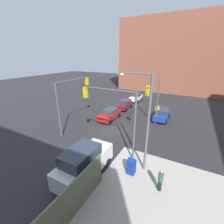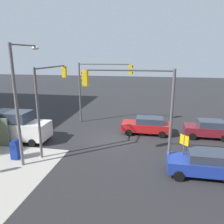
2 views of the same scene
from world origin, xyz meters
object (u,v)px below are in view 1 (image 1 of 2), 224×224
(van_white_delivery, at_px, (84,162))
(mailbox_blue, at_px, (131,166))
(traffic_signal_nw_corner, at_px, (154,95))
(hatchback_maroon, at_px, (124,104))
(hatchback_white, at_px, (136,97))
(traffic_signal_se_corner, at_px, (71,95))
(coupe_red, at_px, (110,114))
(street_lamp_corner, at_px, (144,117))
(coupe_blue, at_px, (162,114))
(traffic_signal_ne_corner, at_px, (113,110))
(pedestrian_crossing, at_px, (160,180))

(van_white_delivery, bearing_deg, mailbox_blue, 121.51)
(traffic_signal_nw_corner, height_order, hatchback_maroon, traffic_signal_nw_corner)
(hatchback_maroon, bearing_deg, hatchback_white, 178.25)
(traffic_signal_nw_corner, relative_size, traffic_signal_se_corner, 1.00)
(hatchback_white, xyz_separation_m, coupe_red, (11.29, -0.18, 0.00))
(mailbox_blue, relative_size, hatchback_maroon, 0.37)
(street_lamp_corner, bearing_deg, coupe_blue, -177.83)
(traffic_signal_ne_corner, height_order, hatchback_white, traffic_signal_ne_corner)
(traffic_signal_se_corner, xyz_separation_m, hatchback_maroon, (-10.58, 2.53, -3.81))
(mailbox_blue, bearing_deg, traffic_signal_se_corner, -112.55)
(traffic_signal_ne_corner, distance_m, mailbox_blue, 4.93)
(traffic_signal_se_corner, relative_size, van_white_delivery, 1.20)
(traffic_signal_se_corner, distance_m, street_lamp_corner, 10.35)
(traffic_signal_nw_corner, xyz_separation_m, hatchback_white, (-11.91, -6.29, -3.81))
(traffic_signal_se_corner, xyz_separation_m, coupe_red, (-5.13, 2.53, -3.81))
(mailbox_blue, xyz_separation_m, hatchback_maroon, (-14.52, -6.97, 0.08))
(traffic_signal_nw_corner, bearing_deg, coupe_blue, 173.45)
(coupe_blue, bearing_deg, street_lamp_corner, 2.17)
(hatchback_white, relative_size, pedestrian_crossing, 2.24)
(coupe_blue, relative_size, coupe_red, 0.94)
(pedestrian_crossing, bearing_deg, hatchback_white, 136.05)
(traffic_signal_nw_corner, relative_size, pedestrian_crossing, 3.65)
(mailbox_blue, height_order, pedestrian_crossing, pedestrian_crossing)
(coupe_blue, relative_size, hatchback_white, 1.04)
(traffic_signal_se_corner, distance_m, coupe_blue, 13.48)
(coupe_blue, xyz_separation_m, coupe_red, (3.66, -6.96, 0.00))
(traffic_signal_ne_corner, distance_m, hatchback_maroon, 14.08)
(van_white_delivery, height_order, pedestrian_crossing, van_white_delivery)
(coupe_red, relative_size, van_white_delivery, 0.82)
(traffic_signal_ne_corner, height_order, van_white_delivery, traffic_signal_ne_corner)
(hatchback_maroon, xyz_separation_m, coupe_red, (5.45, -0.00, 0.00))
(traffic_signal_se_corner, bearing_deg, traffic_signal_ne_corner, 72.11)
(coupe_red, height_order, pedestrian_crossing, pedestrian_crossing)
(traffic_signal_nw_corner, height_order, coupe_red, traffic_signal_nw_corner)
(hatchback_white, height_order, pedestrian_crossing, pedestrian_crossing)
(traffic_signal_ne_corner, bearing_deg, pedestrian_crossing, 65.06)
(coupe_blue, height_order, hatchback_maroon, same)
(traffic_signal_se_corner, relative_size, traffic_signal_ne_corner, 1.00)
(traffic_signal_nw_corner, distance_m, pedestrian_crossing, 10.21)
(street_lamp_corner, relative_size, mailbox_blue, 5.59)
(street_lamp_corner, bearing_deg, hatchback_maroon, -151.22)
(pedestrian_crossing, bearing_deg, traffic_signal_nw_corner, 130.14)
(mailbox_blue, bearing_deg, coupe_red, -142.46)
(hatchback_white, xyz_separation_m, van_white_delivery, (22.32, 3.59, 0.44))
(traffic_signal_nw_corner, bearing_deg, traffic_signal_ne_corner, -16.87)
(coupe_blue, distance_m, hatchback_maroon, 7.19)
(traffic_signal_se_corner, bearing_deg, pedestrian_crossing, 69.10)
(hatchback_white, distance_m, pedestrian_crossing, 22.89)
(mailbox_blue, xyz_separation_m, coupe_red, (-9.07, -6.97, 0.08))
(street_lamp_corner, height_order, hatchback_white, street_lamp_corner)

